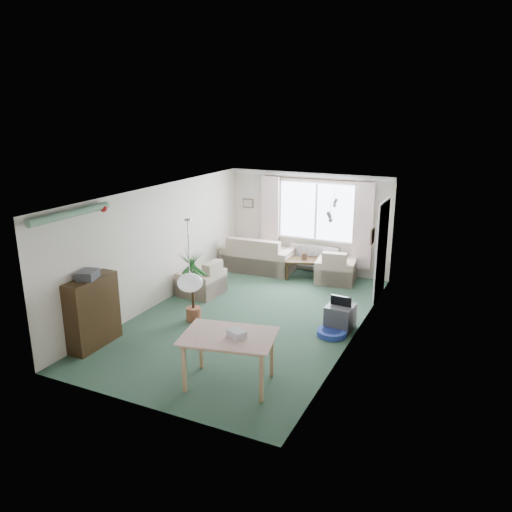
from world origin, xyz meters
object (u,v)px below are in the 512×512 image
at_px(coffee_table, 306,268).
at_px(armchair_left, 201,277).
at_px(bookshelf, 93,312).
at_px(houseplant, 193,286).
at_px(pet_bed, 332,333).
at_px(sofa, 258,253).
at_px(armchair_corner, 336,266).
at_px(tv_cube, 340,317).
at_px(dining_table, 229,360).

bearing_deg(coffee_table, armchair_left, -130.29).
distance_m(bookshelf, houseplant, 1.84).
distance_m(coffee_table, pet_bed, 3.16).
height_order(armchair_left, pet_bed, armchair_left).
height_order(sofa, armchair_corner, sofa).
height_order(sofa, houseplant, houseplant).
relative_size(coffee_table, pet_bed, 1.90).
distance_m(houseplant, tv_cube, 2.75).
xyz_separation_m(sofa, armchair_left, (-0.41, -2.02, -0.05)).
relative_size(sofa, armchair_left, 2.03).
bearing_deg(houseplant, tv_cube, 17.07).
xyz_separation_m(bookshelf, houseplant, (0.94, 1.58, 0.09)).
bearing_deg(houseplant, armchair_left, 115.29).
distance_m(armchair_left, bookshelf, 2.89).
xyz_separation_m(tv_cube, pet_bed, (-0.05, -0.33, -0.18)).
xyz_separation_m(sofa, houseplant, (0.20, -3.30, 0.26)).
bearing_deg(houseplant, bookshelf, -120.88).
distance_m(armchair_left, tv_cube, 3.24).
relative_size(armchair_left, dining_table, 0.70).
bearing_deg(dining_table, sofa, 110.55).
bearing_deg(coffee_table, bookshelf, -112.63).
distance_m(sofa, armchair_corner, 1.97).
height_order(coffee_table, dining_table, dining_table).
bearing_deg(sofa, tv_cube, 135.35).
bearing_deg(tv_cube, dining_table, -106.38).
relative_size(houseplant, pet_bed, 2.64).
bearing_deg(dining_table, pet_bed, 68.28).
relative_size(sofa, houseplant, 1.24).
xyz_separation_m(armchair_corner, armchair_left, (-2.38, -1.99, -0.01)).
xyz_separation_m(sofa, coffee_table, (1.27, -0.04, -0.20)).
height_order(bookshelf, pet_bed, bookshelf).
distance_m(dining_table, pet_bed, 2.36).
xyz_separation_m(coffee_table, bookshelf, (-2.01, -4.83, 0.38)).
distance_m(coffee_table, bookshelf, 5.25).
height_order(armchair_left, bookshelf, bookshelf).
bearing_deg(bookshelf, tv_cube, 33.14).
distance_m(armchair_corner, coffee_table, 0.72).
bearing_deg(armchair_left, coffee_table, 142.18).
relative_size(bookshelf, tv_cube, 2.37).
height_order(houseplant, dining_table, houseplant).
bearing_deg(tv_cube, bookshelf, -142.41).
bearing_deg(pet_bed, houseplant, -169.58).
xyz_separation_m(armchair_left, pet_bed, (3.15, -0.81, -0.32)).
bearing_deg(armchair_left, armchair_corner, 132.42).
bearing_deg(armchair_left, pet_bed, 78.03).
bearing_deg(dining_table, tv_cube, 69.90).
xyz_separation_m(bookshelf, pet_bed, (3.49, 2.05, -0.55)).
height_order(dining_table, pet_bed, dining_table).
distance_m(armchair_left, pet_bed, 3.27).
xyz_separation_m(armchair_corner, tv_cube, (0.82, -2.48, -0.16)).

